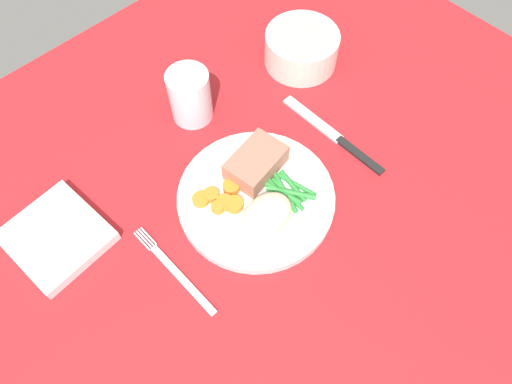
{
  "coord_description": "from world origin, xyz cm",
  "views": [
    {
      "loc": [
        -21.54,
        -27.63,
        63.48
      ],
      "look_at": [
        1.88,
        -3.25,
        4.6
      ],
      "focal_mm": 33.22,
      "sensor_mm": 36.0,
      "label": 1
    }
  ],
  "objects_px": {
    "dinner_plate": "(256,198)",
    "napkin": "(57,237)",
    "knife": "(335,136)",
    "fork": "(175,271)",
    "water_glass": "(191,99)",
    "salad_bowl": "(302,47)",
    "meat_portion": "(254,161)"
  },
  "relations": [
    {
      "from": "fork",
      "to": "water_glass",
      "type": "bearing_deg",
      "value": 44.84
    },
    {
      "from": "napkin",
      "to": "fork",
      "type": "bearing_deg",
      "value": -59.76
    },
    {
      "from": "napkin",
      "to": "dinner_plate",
      "type": "bearing_deg",
      "value": -31.32
    },
    {
      "from": "meat_portion",
      "to": "salad_bowl",
      "type": "relative_size",
      "value": 0.69
    },
    {
      "from": "napkin",
      "to": "meat_portion",
      "type": "bearing_deg",
      "value": -22.2
    },
    {
      "from": "fork",
      "to": "dinner_plate",
      "type": "bearing_deg",
      "value": 1.09
    },
    {
      "from": "meat_portion",
      "to": "dinner_plate",
      "type": "bearing_deg",
      "value": -130.6
    },
    {
      "from": "fork",
      "to": "water_glass",
      "type": "distance_m",
      "value": 0.28
    },
    {
      "from": "fork",
      "to": "napkin",
      "type": "relative_size",
      "value": 1.28
    },
    {
      "from": "dinner_plate",
      "to": "knife",
      "type": "bearing_deg",
      "value": -0.95
    },
    {
      "from": "salad_bowl",
      "to": "napkin",
      "type": "xyz_separation_m",
      "value": [
        -0.5,
        -0.0,
        -0.02
      ]
    },
    {
      "from": "water_glass",
      "to": "knife",
      "type": "bearing_deg",
      "value": -55.34
    },
    {
      "from": "knife",
      "to": "napkin",
      "type": "bearing_deg",
      "value": 159.08
    },
    {
      "from": "knife",
      "to": "water_glass",
      "type": "height_order",
      "value": "water_glass"
    },
    {
      "from": "water_glass",
      "to": "dinner_plate",
      "type": "bearing_deg",
      "value": -101.47
    },
    {
      "from": "fork",
      "to": "water_glass",
      "type": "height_order",
      "value": "water_glass"
    },
    {
      "from": "water_glass",
      "to": "napkin",
      "type": "distance_m",
      "value": 0.29
    },
    {
      "from": "meat_portion",
      "to": "knife",
      "type": "height_order",
      "value": "meat_portion"
    },
    {
      "from": "water_glass",
      "to": "meat_portion",
      "type": "bearing_deg",
      "value": -92.79
    },
    {
      "from": "fork",
      "to": "knife",
      "type": "bearing_deg",
      "value": 0.1
    },
    {
      "from": "dinner_plate",
      "to": "water_glass",
      "type": "height_order",
      "value": "water_glass"
    },
    {
      "from": "water_glass",
      "to": "napkin",
      "type": "relative_size",
      "value": 0.69
    },
    {
      "from": "knife",
      "to": "napkin",
      "type": "relative_size",
      "value": 1.59
    },
    {
      "from": "salad_bowl",
      "to": "fork",
      "type": "bearing_deg",
      "value": -159.52
    },
    {
      "from": "knife",
      "to": "salad_bowl",
      "type": "bearing_deg",
      "value": 61.25
    },
    {
      "from": "salad_bowl",
      "to": "water_glass",
      "type": "bearing_deg",
      "value": 169.44
    },
    {
      "from": "dinner_plate",
      "to": "napkin",
      "type": "distance_m",
      "value": 0.29
    },
    {
      "from": "fork",
      "to": "salad_bowl",
      "type": "relative_size",
      "value": 1.31
    },
    {
      "from": "meat_portion",
      "to": "fork",
      "type": "height_order",
      "value": "meat_portion"
    },
    {
      "from": "napkin",
      "to": "knife",
      "type": "bearing_deg",
      "value": -20.0
    },
    {
      "from": "fork",
      "to": "salad_bowl",
      "type": "distance_m",
      "value": 0.44
    },
    {
      "from": "water_glass",
      "to": "fork",
      "type": "bearing_deg",
      "value": -135.31
    }
  ]
}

